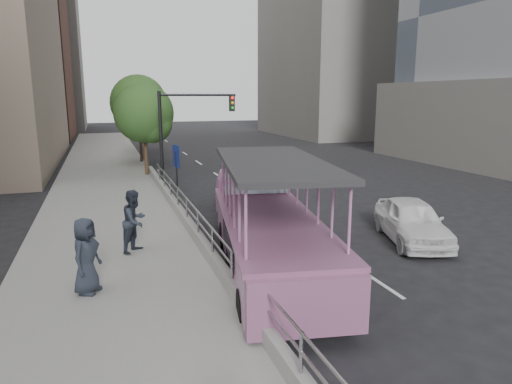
{
  "coord_description": "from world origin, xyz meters",
  "views": [
    {
      "loc": [
        -5.86,
        -11.89,
        4.94
      ],
      "look_at": [
        -0.85,
        2.94,
        1.64
      ],
      "focal_mm": 32.0,
      "sensor_mm": 36.0,
      "label": 1
    }
  ],
  "objects_px": {
    "duck_boat": "(264,223)",
    "street_tree_near": "(146,116)",
    "pedestrian_far": "(86,256)",
    "parking_sign": "(177,171)",
    "street_tree_far": "(140,105)",
    "traffic_signal": "(183,124)",
    "car": "(412,220)",
    "pedestrian_mid": "(135,221)"
  },
  "relations": [
    {
      "from": "duck_boat",
      "to": "street_tree_near",
      "type": "height_order",
      "value": "street_tree_near"
    },
    {
      "from": "pedestrian_far",
      "to": "street_tree_near",
      "type": "bearing_deg",
      "value": 18.0
    },
    {
      "from": "parking_sign",
      "to": "street_tree_far",
      "type": "xyz_separation_m",
      "value": [
        -0.18,
        14.54,
        2.49
      ]
    },
    {
      "from": "traffic_signal",
      "to": "street_tree_near",
      "type": "bearing_deg",
      "value": 114.98
    },
    {
      "from": "car",
      "to": "street_tree_near",
      "type": "height_order",
      "value": "street_tree_near"
    },
    {
      "from": "pedestrian_far",
      "to": "traffic_signal",
      "type": "bearing_deg",
      "value": 9.09
    },
    {
      "from": "pedestrian_far",
      "to": "street_tree_near",
      "type": "relative_size",
      "value": 0.32
    },
    {
      "from": "parking_sign",
      "to": "street_tree_far",
      "type": "height_order",
      "value": "street_tree_far"
    },
    {
      "from": "pedestrian_mid",
      "to": "street_tree_near",
      "type": "relative_size",
      "value": 0.33
    },
    {
      "from": "duck_boat",
      "to": "street_tree_near",
      "type": "xyz_separation_m",
      "value": [
        -1.87,
        15.49,
        2.59
      ]
    },
    {
      "from": "pedestrian_mid",
      "to": "street_tree_far",
      "type": "height_order",
      "value": "street_tree_far"
    },
    {
      "from": "duck_boat",
      "to": "traffic_signal",
      "type": "bearing_deg",
      "value": 91.3
    },
    {
      "from": "duck_boat",
      "to": "street_tree_far",
      "type": "bearing_deg",
      "value": 94.45
    },
    {
      "from": "pedestrian_mid",
      "to": "pedestrian_far",
      "type": "bearing_deg",
      "value": -166.63
    },
    {
      "from": "duck_boat",
      "to": "traffic_signal",
      "type": "xyz_separation_m",
      "value": [
        -0.27,
        12.06,
        2.27
      ]
    },
    {
      "from": "pedestrian_far",
      "to": "street_tree_near",
      "type": "height_order",
      "value": "street_tree_near"
    },
    {
      "from": "pedestrian_far",
      "to": "traffic_signal",
      "type": "height_order",
      "value": "traffic_signal"
    },
    {
      "from": "pedestrian_mid",
      "to": "pedestrian_far",
      "type": "xyz_separation_m",
      "value": [
        -1.32,
        -2.7,
        -0.03
      ]
    },
    {
      "from": "pedestrian_mid",
      "to": "car",
      "type": "bearing_deg",
      "value": -57.44
    },
    {
      "from": "duck_boat",
      "to": "street_tree_near",
      "type": "relative_size",
      "value": 1.79
    },
    {
      "from": "car",
      "to": "traffic_signal",
      "type": "distance_m",
      "value": 13.39
    },
    {
      "from": "car",
      "to": "parking_sign",
      "type": "xyz_separation_m",
      "value": [
        -7.01,
        6.64,
        1.07
      ]
    },
    {
      "from": "parking_sign",
      "to": "pedestrian_far",
      "type": "bearing_deg",
      "value": -112.85
    },
    {
      "from": "pedestrian_mid",
      "to": "street_tree_far",
      "type": "distance_m",
      "value": 20.42
    },
    {
      "from": "parking_sign",
      "to": "street_tree_near",
      "type": "height_order",
      "value": "street_tree_near"
    },
    {
      "from": "car",
      "to": "pedestrian_mid",
      "type": "bearing_deg",
      "value": -168.31
    },
    {
      "from": "pedestrian_far",
      "to": "car",
      "type": "bearing_deg",
      "value": -52.82
    },
    {
      "from": "car",
      "to": "street_tree_far",
      "type": "distance_m",
      "value": 22.65
    },
    {
      "from": "car",
      "to": "street_tree_far",
      "type": "height_order",
      "value": "street_tree_far"
    },
    {
      "from": "pedestrian_mid",
      "to": "parking_sign",
      "type": "distance_m",
      "value": 5.98
    },
    {
      "from": "duck_boat",
      "to": "pedestrian_far",
      "type": "xyz_separation_m",
      "value": [
        -4.97,
        -1.3,
        -0.0
      ]
    },
    {
      "from": "pedestrian_mid",
      "to": "street_tree_near",
      "type": "bearing_deg",
      "value": 32.17
    },
    {
      "from": "car",
      "to": "street_tree_far",
      "type": "xyz_separation_m",
      "value": [
        -7.19,
        21.18,
        3.56
      ]
    },
    {
      "from": "pedestrian_mid",
      "to": "street_tree_near",
      "type": "height_order",
      "value": "street_tree_near"
    },
    {
      "from": "pedestrian_far",
      "to": "duck_boat",
      "type": "bearing_deg",
      "value": -46.88
    },
    {
      "from": "car",
      "to": "parking_sign",
      "type": "height_order",
      "value": "parking_sign"
    },
    {
      "from": "pedestrian_far",
      "to": "street_tree_near",
      "type": "xyz_separation_m",
      "value": [
        3.1,
        16.79,
        2.59
      ]
    },
    {
      "from": "duck_boat",
      "to": "parking_sign",
      "type": "bearing_deg",
      "value": 102.11
    },
    {
      "from": "street_tree_far",
      "to": "traffic_signal",
      "type": "bearing_deg",
      "value": -81.57
    },
    {
      "from": "pedestrian_mid",
      "to": "parking_sign",
      "type": "xyz_separation_m",
      "value": [
        2.16,
        5.55,
        0.56
      ]
    },
    {
      "from": "duck_boat",
      "to": "pedestrian_far",
      "type": "height_order",
      "value": "duck_boat"
    },
    {
      "from": "street_tree_near",
      "to": "traffic_signal",
      "type": "bearing_deg",
      "value": -65.02
    }
  ]
}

